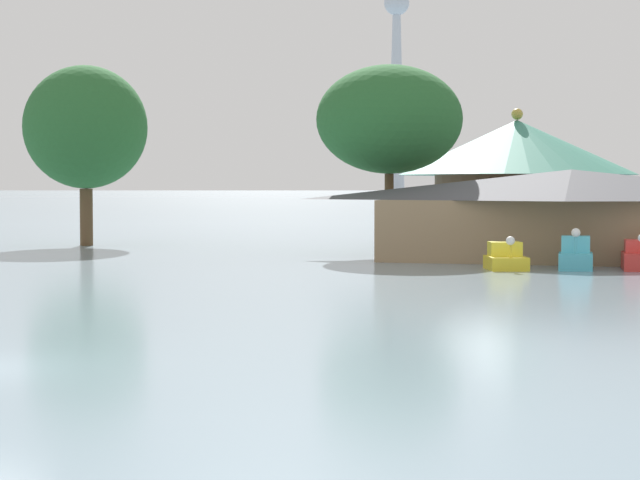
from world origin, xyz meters
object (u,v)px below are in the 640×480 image
Objects in this scene: shoreline_tree_mid at (389,120)px; distant_broadcast_tower at (397,21)px; boathouse at (571,213)px; pedal_boat_yellow at (506,259)px; green_roof_pavilion at (517,172)px; pedal_boat_cyan at (576,256)px; shoreline_tree_tall_left at (86,128)px; pedal_boat_red at (640,258)px.

distant_broadcast_tower reaches higher than shoreline_tree_mid.
pedal_boat_yellow is at bearing -110.16° from boathouse.
green_roof_pavilion is (-3.86, 12.45, 2.18)m from boathouse.
shoreline_tree_tall_left is at bearing -116.04° from pedal_boat_cyan.
pedal_boat_red is (5.72, 1.55, 0.04)m from pedal_boat_yellow.
pedal_boat_yellow is 0.19× the size of green_roof_pavilion.
distant_broadcast_tower is at bearing 175.39° from pedal_boat_yellow.
green_roof_pavilion is at bearing -161.30° from pedal_boat_red.
distant_broadcast_tower is (-68.59, 316.03, 56.79)m from pedal_boat_yellow.
boathouse is at bearing -177.95° from pedal_boat_cyan.
distant_broadcast_tower reaches higher than shoreline_tree_tall_left.
shoreline_tree_tall_left is 20.49m from shoreline_tree_mid.
pedal_boat_yellow is 0.90× the size of pedal_boat_red.
distant_broadcast_tower reaches higher than green_roof_pavilion.
pedal_boat_red is at bearing 88.32° from pedal_boat_yellow.
pedal_boat_cyan is 0.21× the size of shoreline_tree_tall_left.
shoreline_tree_tall_left is at bearing -168.29° from green_roof_pavilion.
pedal_boat_cyan is at bearing -77.21° from distant_broadcast_tower.
shoreline_tree_tall_left reaches higher than shoreline_tree_mid.
pedal_boat_cyan is (2.98, 0.74, 0.11)m from pedal_boat_yellow.
pedal_boat_red is at bearing -68.11° from green_roof_pavilion.
distant_broadcast_tower is (-71.58, 315.30, 56.68)m from pedal_boat_cyan.
pedal_boat_yellow is 0.02× the size of distant_broadcast_tower.
shoreline_tree_tall_left is (-30.33, 13.11, 6.73)m from pedal_boat_cyan.
pedal_boat_cyan reaches higher than pedal_boat_red.
shoreline_tree_mid is at bearing -125.21° from pedal_boat_red.
green_roof_pavilion is 1.29× the size of shoreline_tree_tall_left.
green_roof_pavilion is 0.10× the size of distant_broadcast_tower.
distant_broadcast_tower is (-71.08, 309.26, 54.91)m from boathouse.
green_roof_pavilion is at bearing 58.22° from shoreline_tree_mid.
boathouse reaches higher than pedal_boat_cyan.
distant_broadcast_tower reaches higher than pedal_boat_yellow.
distant_broadcast_tower is at bearing 102.76° from green_roof_pavilion.
shoreline_tree_tall_left is (-29.84, 7.07, 4.95)m from boathouse.
pedal_boat_red is 16.76m from shoreline_tree_mid.
shoreline_tree_mid is 316.40m from distant_broadcast_tower.
distant_broadcast_tower is at bearing -169.88° from pedal_boat_cyan.
shoreline_tree_mid is (-13.01, 8.13, 6.74)m from pedal_boat_red.
pedal_boat_cyan is 328.25m from distant_broadcast_tower.
shoreline_tree_tall_left is 309.06m from distant_broadcast_tower.
pedal_boat_red is 0.02× the size of distant_broadcast_tower.
boathouse is at bearing 142.99° from pedal_boat_yellow.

